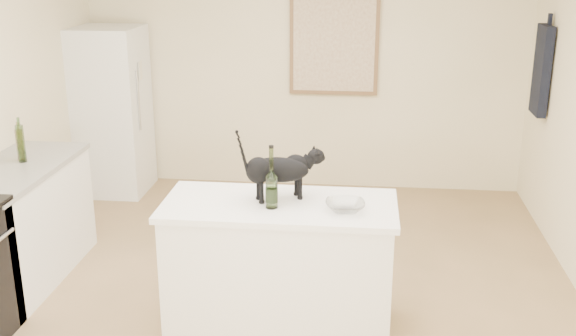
% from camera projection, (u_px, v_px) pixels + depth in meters
% --- Properties ---
extents(floor, '(5.50, 5.50, 0.00)m').
position_uv_depth(floor, '(269.00, 311.00, 4.88)').
color(floor, '#A48057').
rests_on(floor, ground).
extents(wall_back, '(4.50, 0.00, 4.50)m').
position_uv_depth(wall_back, '(305.00, 64.00, 7.08)').
color(wall_back, '#F4E4BD').
rests_on(wall_back, ground).
extents(island_base, '(1.44, 0.67, 0.86)m').
position_uv_depth(island_base, '(280.00, 269.00, 4.54)').
color(island_base, white).
rests_on(island_base, floor).
extents(island_top, '(1.50, 0.70, 0.04)m').
position_uv_depth(island_top, '(279.00, 206.00, 4.41)').
color(island_top, white).
rests_on(island_top, island_base).
extents(left_cabinets, '(0.60, 1.40, 0.86)m').
position_uv_depth(left_cabinets, '(20.00, 227.00, 5.23)').
color(left_cabinets, white).
rests_on(left_cabinets, floor).
extents(left_countertop, '(0.62, 1.44, 0.04)m').
position_uv_depth(left_countertop, '(13.00, 171.00, 5.09)').
color(left_countertop, gray).
rests_on(left_countertop, left_cabinets).
extents(fridge, '(0.68, 0.68, 1.70)m').
position_uv_depth(fridge, '(111.00, 111.00, 7.04)').
color(fridge, white).
rests_on(fridge, floor).
extents(artwork_frame, '(0.90, 0.03, 1.10)m').
position_uv_depth(artwork_frame, '(334.00, 41.00, 6.94)').
color(artwork_frame, brown).
rests_on(artwork_frame, wall_back).
extents(artwork_canvas, '(0.82, 0.00, 1.02)m').
position_uv_depth(artwork_canvas, '(334.00, 41.00, 6.92)').
color(artwork_canvas, beige).
rests_on(artwork_canvas, wall_back).
extents(hanging_garment, '(0.08, 0.34, 0.80)m').
position_uv_depth(hanging_garment, '(542.00, 70.00, 6.15)').
color(hanging_garment, black).
rests_on(hanging_garment, wall_right).
extents(black_cat, '(0.53, 0.35, 0.36)m').
position_uv_depth(black_cat, '(278.00, 173.00, 4.41)').
color(black_cat, black).
rests_on(black_cat, island_top).
extents(wine_bottle, '(0.09, 0.09, 0.36)m').
position_uv_depth(wine_bottle, '(271.00, 181.00, 4.26)').
color(wine_bottle, '#375923').
rests_on(wine_bottle, island_top).
extents(glass_bowl, '(0.27, 0.27, 0.06)m').
position_uv_depth(glass_bowl, '(345.00, 206.00, 4.26)').
color(glass_bowl, silver).
rests_on(glass_bowl, island_top).
extents(fridge_paper, '(0.02, 0.15, 0.19)m').
position_uv_depth(fridge_paper, '(140.00, 70.00, 6.86)').
color(fridge_paper, white).
rests_on(fridge_paper, fridge).
extents(counter_bottle_cluster, '(0.10, 0.11, 0.29)m').
position_uv_depth(counter_bottle_cluster, '(20.00, 144.00, 5.21)').
color(counter_bottle_cluster, '#1D511B').
rests_on(counter_bottle_cluster, left_countertop).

